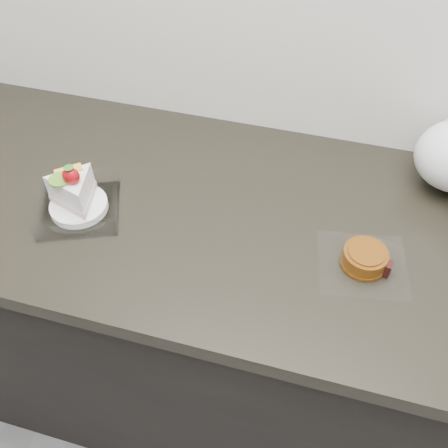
{
  "coord_description": "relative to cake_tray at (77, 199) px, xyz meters",
  "views": [
    {
      "loc": [
        0.08,
        0.99,
        1.66
      ],
      "look_at": [
        -0.09,
        1.62,
        0.94
      ],
      "focal_mm": 40.0,
      "sensor_mm": 36.0,
      "label": 1
    }
  ],
  "objects": [
    {
      "name": "cake_tray",
      "position": [
        0.0,
        0.0,
        0.0
      ],
      "size": [
        0.21,
        0.21,
        0.13
      ],
      "rotation": [
        0.0,
        0.0,
        0.39
      ],
      "color": "white",
      "rests_on": "counter"
    },
    {
      "name": "counter",
      "position": [
        0.41,
        0.08,
        -0.48
      ],
      "size": [
        2.04,
        0.64,
        0.9
      ],
      "color": "black",
      "rests_on": "ground"
    },
    {
      "name": "mooncake_wrap",
      "position": [
        0.59,
        0.01,
        -0.02
      ],
      "size": [
        0.19,
        0.18,
        0.04
      ],
      "rotation": [
        0.0,
        0.0,
        0.34
      ],
      "color": "white",
      "rests_on": "counter"
    }
  ]
}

